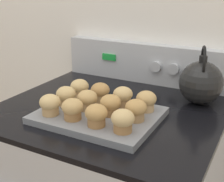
# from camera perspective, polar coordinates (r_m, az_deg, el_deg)

# --- Properties ---
(wall_back) EXTENTS (8.00, 0.05, 2.40)m
(wall_back) POSITION_cam_1_polar(r_m,az_deg,el_deg) (1.37, 7.56, 14.07)
(wall_back) COLOR white
(wall_back) RESTS_ON ground_plane
(control_panel) EXTENTS (0.75, 0.07, 0.17)m
(control_panel) POSITION_cam_1_polar(r_m,az_deg,el_deg) (1.36, 6.48, 5.09)
(control_panel) COLOR #B7BABF
(control_panel) RESTS_ON stove_range
(muffin_pan) EXTENTS (0.38, 0.29, 0.02)m
(muffin_pan) POSITION_cam_1_polar(r_m,az_deg,el_deg) (1.01, -2.45, -4.47)
(muffin_pan) COLOR slate
(muffin_pan) RESTS_ON stove_range
(muffin_r0_c0) EXTENTS (0.07, 0.07, 0.07)m
(muffin_r0_c0) POSITION_cam_1_polar(r_m,az_deg,el_deg) (1.00, -11.26, -2.41)
(muffin_r0_c0) COLOR tan
(muffin_r0_c0) RESTS_ON muffin_pan
(muffin_r0_c1) EXTENTS (0.07, 0.07, 0.07)m
(muffin_r0_c1) POSITION_cam_1_polar(r_m,az_deg,el_deg) (0.96, -7.24, -3.25)
(muffin_r0_c1) COLOR olive
(muffin_r0_c1) RESTS_ON muffin_pan
(muffin_r0_c2) EXTENTS (0.07, 0.07, 0.07)m
(muffin_r0_c2) POSITION_cam_1_polar(r_m,az_deg,el_deg) (0.91, -2.89, -4.40)
(muffin_r0_c2) COLOR olive
(muffin_r0_c2) RESTS_ON muffin_pan
(muffin_r0_c3) EXTENTS (0.07, 0.07, 0.07)m
(muffin_r0_c3) POSITION_cam_1_polar(r_m,az_deg,el_deg) (0.87, 1.99, -5.41)
(muffin_r0_c3) COLOR olive
(muffin_r0_c3) RESTS_ON muffin_pan
(muffin_r1_c0) EXTENTS (0.07, 0.07, 0.07)m
(muffin_r1_c0) POSITION_cam_1_polar(r_m,az_deg,el_deg) (1.06, -8.41, -0.88)
(muffin_r1_c0) COLOR tan
(muffin_r1_c0) RESTS_ON muffin_pan
(muffin_r1_c1) EXTENTS (0.07, 0.07, 0.07)m
(muffin_r1_c1) POSITION_cam_1_polar(r_m,az_deg,el_deg) (1.02, -4.52, -1.62)
(muffin_r1_c1) COLOR tan
(muffin_r1_c1) RESTS_ON muffin_pan
(muffin_r1_c2) EXTENTS (0.07, 0.07, 0.07)m
(muffin_r1_c2) POSITION_cam_1_polar(r_m,az_deg,el_deg) (0.98, -0.28, -2.51)
(muffin_r1_c2) COLOR olive
(muffin_r1_c2) RESTS_ON muffin_pan
(muffin_r1_c3) EXTENTS (0.07, 0.07, 0.07)m
(muffin_r1_c3) POSITION_cam_1_polar(r_m,az_deg,el_deg) (0.94, 4.39, -3.44)
(muffin_r1_c3) COLOR #A37A4C
(muffin_r1_c3) RESTS_ON muffin_pan
(muffin_r2_c0) EXTENTS (0.07, 0.07, 0.07)m
(muffin_r2_c0) POSITION_cam_1_polar(r_m,az_deg,el_deg) (1.13, -5.93, 0.53)
(muffin_r2_c0) COLOR tan
(muffin_r2_c0) RESTS_ON muffin_pan
(muffin_r2_c1) EXTENTS (0.07, 0.07, 0.07)m
(muffin_r2_c1) POSITION_cam_1_polar(r_m,az_deg,el_deg) (1.09, -2.17, -0.16)
(muffin_r2_c1) COLOR tan
(muffin_r2_c1) RESTS_ON muffin_pan
(muffin_r2_c2) EXTENTS (0.07, 0.07, 0.07)m
(muffin_r2_c2) POSITION_cam_1_polar(r_m,az_deg,el_deg) (1.05, 2.00, -0.94)
(muffin_r2_c2) COLOR #A37A4C
(muffin_r2_c2) RESTS_ON muffin_pan
(muffin_r2_c3) EXTENTS (0.07, 0.07, 0.07)m
(muffin_r2_c3) POSITION_cam_1_polar(r_m,az_deg,el_deg) (1.02, 6.28, -1.78)
(muffin_r2_c3) COLOR tan
(muffin_r2_c3) RESTS_ON muffin_pan
(tea_kettle) EXTENTS (0.16, 0.18, 0.21)m
(tea_kettle) POSITION_cam_1_polar(r_m,az_deg,el_deg) (1.16, 15.94, 1.63)
(tea_kettle) COLOR black
(tea_kettle) RESTS_ON stove_range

